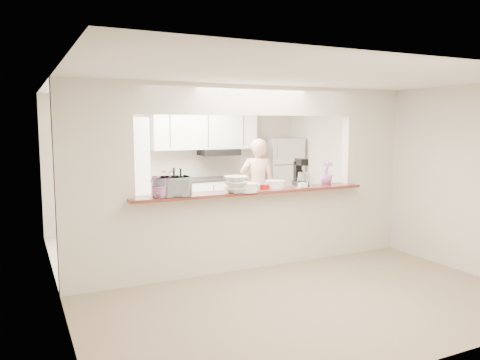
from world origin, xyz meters
TOP-DOWN VIEW (x-y plane):
  - floor at (0.00, 0.00)m, footprint 6.00×6.00m
  - tile_overlay at (0.00, 1.55)m, footprint 5.00×2.90m
  - partition at (0.00, 0.00)m, footprint 5.00×0.15m
  - bar_counter at (0.00, -0.00)m, footprint 3.40×0.38m
  - kitchen_cabinets at (-0.19, 2.72)m, footprint 3.15×0.62m
  - refrigerator at (2.05, 2.65)m, footprint 0.75×0.70m
  - flower_left at (-1.30, -0.15)m, footprint 0.33×0.29m
  - wine_bottle_a at (-1.05, -0.15)m, footprint 0.07×0.07m
  - wine_bottle_b at (-1.14, -0.15)m, footprint 0.07×0.07m
  - toaster_oven at (-1.15, -0.10)m, footprint 0.46×0.32m
  - serving_bowls at (-0.30, -0.17)m, footprint 0.33×0.33m
  - plate_stack_a at (-0.13, -0.19)m, footprint 0.25×0.25m
  - plate_stack_b at (0.41, 0.03)m, footprint 0.29×0.29m
  - red_bowl at (0.20, -0.03)m, footprint 0.14×0.14m
  - tan_bowl at (0.05, -0.03)m, footprint 0.15×0.15m
  - utensil_caddy at (0.80, -0.15)m, footprint 0.23×0.14m
  - stand_mixer at (0.85, 0.06)m, footprint 0.20×0.29m
  - flower_right at (1.30, 0.05)m, footprint 0.26×0.26m
  - person at (0.97, 1.61)m, footprint 0.74×0.62m

SIDE VIEW (x-z plane):
  - floor at x=0.00m, z-range 0.00..0.00m
  - tile_overlay at x=0.00m, z-range 0.00..0.01m
  - bar_counter at x=0.00m, z-range 0.03..1.12m
  - refrigerator at x=2.05m, z-range 0.00..1.70m
  - person at x=0.97m, z-range 0.00..1.72m
  - kitchen_cabinets at x=-0.19m, z-range -0.15..2.10m
  - red_bowl at x=0.20m, z-range 1.09..1.15m
  - tan_bowl at x=0.05m, z-range 1.09..1.16m
  - plate_stack_b at x=0.41m, z-range 1.09..1.19m
  - plate_stack_a at x=-0.13m, z-range 1.09..1.21m
  - utensil_caddy at x=0.80m, z-range 1.07..1.28m
  - serving_bowls at x=-0.30m, z-range 1.09..1.30m
  - toaster_oven at x=-1.15m, z-range 1.09..1.33m
  - wine_bottle_a at x=-1.05m, z-range 1.05..1.40m
  - wine_bottle_b at x=-1.14m, z-range 1.05..1.41m
  - flower_left at x=-1.30m, z-range 1.09..1.43m
  - flower_right at x=1.30m, z-range 1.09..1.44m
  - stand_mixer at x=0.85m, z-range 1.07..1.47m
  - partition at x=0.00m, z-range 0.23..2.73m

